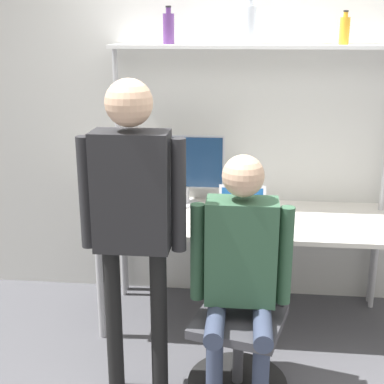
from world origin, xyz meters
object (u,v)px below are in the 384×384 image
(office_chair, at_px, (240,343))
(bottle_purple, at_px, (169,28))
(monitor, at_px, (185,166))
(cell_phone, at_px, (280,232))
(person_seated, at_px, (241,261))
(laptop, at_px, (242,216))
(bottle_clear, at_px, (249,24))
(bottle_amber, at_px, (345,30))
(person_standing, at_px, (132,203))

(office_chair, relative_size, bottle_purple, 3.76)
(office_chair, bearing_deg, bottle_purple, 117.66)
(monitor, height_order, office_chair, monitor)
(monitor, distance_m, cell_phone, 0.86)
(office_chair, relative_size, person_seated, 0.67)
(laptop, xyz_separation_m, bottle_clear, (0.01, 0.43, 1.17))
(monitor, xyz_separation_m, cell_phone, (0.65, -0.50, -0.28))
(bottle_purple, bearing_deg, monitor, -8.33)
(bottle_purple, bearing_deg, laptop, -39.67)
(cell_phone, distance_m, bottle_clear, 1.35)
(monitor, relative_size, laptop, 1.84)
(monitor, height_order, cell_phone, monitor)
(cell_phone, height_order, bottle_amber, bottle_amber)
(cell_phone, bearing_deg, bottle_clear, 113.52)
(monitor, height_order, person_seated, person_seated)
(person_seated, xyz_separation_m, bottle_clear, (0.01, 1.06, 1.19))
(laptop, distance_m, cell_phone, 0.26)
(monitor, xyz_separation_m, bottle_clear, (0.42, 0.02, 0.95))
(laptop, relative_size, bottle_clear, 1.02)
(bottle_clear, bearing_deg, person_standing, -116.91)
(office_chair, height_order, bottle_purple, bottle_purple)
(cell_phone, bearing_deg, office_chair, -114.06)
(cell_phone, height_order, office_chair, office_chair)
(laptop, bearing_deg, bottle_amber, 34.75)
(laptop, bearing_deg, cell_phone, -20.27)
(laptop, relative_size, cell_phone, 2.00)
(cell_phone, relative_size, bottle_clear, 0.51)
(bottle_amber, relative_size, bottle_purple, 0.87)
(office_chair, bearing_deg, person_standing, -170.27)
(cell_phone, distance_m, bottle_purple, 1.51)
(office_chair, distance_m, bottle_amber, 2.05)
(laptop, height_order, bottle_purple, bottle_purple)
(monitor, xyz_separation_m, office_chair, (0.43, -1.00, -0.76))
(bottle_amber, bearing_deg, bottle_clear, 180.00)
(bottle_amber, bearing_deg, person_seated, -120.00)
(person_seated, height_order, bottle_clear, bottle_clear)
(cell_phone, xyz_separation_m, office_chair, (-0.22, -0.50, -0.48))
(cell_phone, distance_m, person_seated, 0.59)
(laptop, relative_size, person_seated, 0.22)
(person_seated, bearing_deg, cell_phone, 66.92)
(office_chair, bearing_deg, bottle_clear, 90.13)
(bottle_amber, bearing_deg, bottle_purple, 180.00)
(monitor, bearing_deg, laptop, -45.20)
(laptop, relative_size, office_chair, 0.33)
(laptop, bearing_deg, person_standing, -128.92)
(person_standing, distance_m, bottle_amber, 1.82)
(laptop, relative_size, person_standing, 0.17)
(bottle_amber, bearing_deg, monitor, -179.13)
(person_seated, height_order, person_standing, person_standing)
(bottle_amber, bearing_deg, laptop, -145.25)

